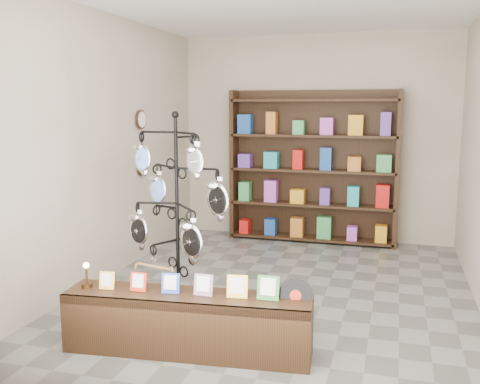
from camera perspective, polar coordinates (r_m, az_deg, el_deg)
The scene contains 6 objects.
ground at distance 5.85m, azimuth 4.04°, elevation -10.52°, with size 5.00×5.00×0.00m, color slate.
room_envelope at distance 5.51m, azimuth 4.26°, elevation 7.90°, with size 5.00×5.00×5.00m.
display_tree at distance 4.76m, azimuth -6.74°, elevation -1.25°, with size 1.03×1.02×1.93m.
front_shelf at distance 4.44m, azimuth -5.59°, elevation -13.72°, with size 2.02×0.60×0.70m.
back_shelving at distance 7.83m, azimuth 7.75°, elevation 2.17°, with size 2.42×0.36×2.20m.
wall_clocks at distance 6.95m, azimuth -10.46°, elevation 5.13°, with size 0.03×0.24×0.84m.
Camera 1 is at (1.16, -5.39, 1.97)m, focal length 40.00 mm.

